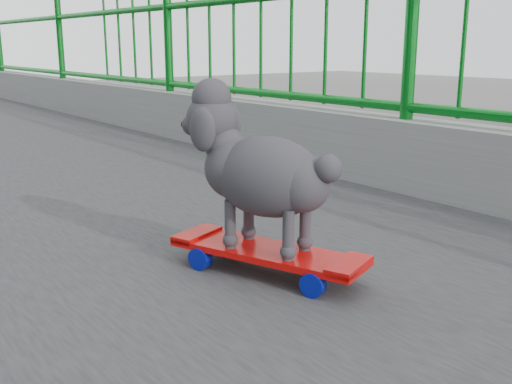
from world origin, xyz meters
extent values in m
cube|color=red|center=(0.30, 3.57, 7.06)|extent=(0.34, 0.57, 0.02)
cube|color=#99999E|center=(0.36, 3.41, 7.04)|extent=(0.10, 0.07, 0.02)
cylinder|color=#061193|center=(0.29, 3.38, 7.03)|extent=(0.05, 0.07, 0.06)
sphere|color=yellow|center=(0.29, 3.38, 7.03)|extent=(0.03, 0.03, 0.03)
cylinder|color=#061193|center=(0.42, 3.43, 7.03)|extent=(0.05, 0.07, 0.06)
sphere|color=yellow|center=(0.42, 3.43, 7.03)|extent=(0.03, 0.03, 0.03)
cube|color=#99999E|center=(0.24, 3.73, 7.04)|extent=(0.10, 0.07, 0.02)
cylinder|color=#061193|center=(0.17, 3.71, 7.03)|extent=(0.05, 0.07, 0.06)
sphere|color=yellow|center=(0.17, 3.71, 7.03)|extent=(0.03, 0.03, 0.03)
cylinder|color=#061193|center=(0.30, 3.76, 7.03)|extent=(0.05, 0.07, 0.06)
sphere|color=yellow|center=(0.30, 3.76, 7.03)|extent=(0.03, 0.03, 0.03)
ellipsoid|color=#333036|center=(0.30, 3.57, 7.27)|extent=(0.30, 0.37, 0.21)
sphere|color=#333036|center=(0.24, 3.74, 7.41)|extent=(0.14, 0.14, 0.14)
sphere|color=black|center=(0.20, 3.83, 7.39)|extent=(0.02, 0.02, 0.02)
sphere|color=#333036|center=(0.36, 3.41, 7.31)|extent=(0.07, 0.07, 0.07)
cylinder|color=#333036|center=(0.22, 3.64, 7.14)|extent=(0.03, 0.03, 0.13)
cylinder|color=#333036|center=(0.31, 3.67, 7.14)|extent=(0.03, 0.03, 0.13)
cylinder|color=#333036|center=(0.28, 3.47, 7.14)|extent=(0.03, 0.03, 0.13)
cylinder|color=#333036|center=(0.37, 3.50, 7.14)|extent=(0.03, 0.03, 0.13)
camera|label=1|loc=(-0.67, 2.38, 7.61)|focal=42.00mm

